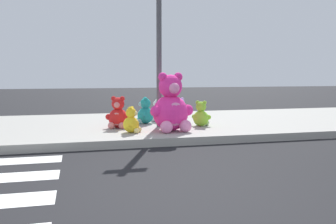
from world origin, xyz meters
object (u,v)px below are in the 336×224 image
object	(u,v)px
plush_lavender	(179,113)
plush_teal	(145,113)
plush_yellow	(132,122)
sign_pole	(159,46)
plush_lime	(201,116)
plush_pink_large	(171,108)
plush_red	(118,115)
plush_white	(159,111)

from	to	relation	value
plush_lavender	plush_teal	size ratio (longest dim) A/B	0.96
plush_teal	plush_yellow	size ratio (longest dim) A/B	1.19
plush_teal	plush_yellow	bearing A→B (deg)	-111.26
sign_pole	plush_lime	world-z (taller)	sign_pole
plush_lavender	plush_yellow	size ratio (longest dim) A/B	1.15
sign_pole	plush_pink_large	distance (m)	1.37
plush_lavender	plush_lime	distance (m)	0.74
plush_pink_large	plush_teal	xyz separation A→B (m)	(-0.31, 1.19, -0.22)
plush_yellow	sign_pole	bearing A→B (deg)	42.19
plush_yellow	plush_red	distance (m)	0.71
plush_teal	plush_red	bearing A→B (deg)	-140.81
sign_pole	plush_yellow	size ratio (longest dim) A/B	6.34
plush_pink_large	plush_yellow	distance (m)	0.83
plush_lime	plush_white	bearing A→B (deg)	121.89
plush_pink_large	plush_lavender	size ratio (longest dim) A/B	1.99
plush_white	plush_yellow	world-z (taller)	plush_white
plush_lavender	plush_lime	world-z (taller)	plush_lavender
plush_teal	plush_yellow	xyz separation A→B (m)	(-0.48, -1.22, -0.04)
plush_teal	plush_white	world-z (taller)	plush_teal
plush_lavender	plush_teal	bearing A→B (deg)	178.32
plush_pink_large	plush_teal	world-z (taller)	plush_pink_large
plush_red	plush_white	bearing A→B (deg)	41.71
sign_pole	plush_pink_large	xyz separation A→B (m)	(0.11, -0.58, -1.24)
plush_teal	plush_white	distance (m)	0.59
sign_pole	plush_white	distance (m)	1.81
plush_pink_large	sign_pole	bearing A→B (deg)	100.66
sign_pole	plush_white	size ratio (longest dim) A/B	5.65
plush_lavender	plush_white	xyz separation A→B (m)	(-0.39, 0.45, -0.01)
plush_yellow	plush_lime	xyz separation A→B (m)	(1.59, 0.53, 0.02)
sign_pole	plush_teal	distance (m)	1.59
plush_teal	plush_lime	distance (m)	1.31
plush_white	plush_red	world-z (taller)	plush_red
plush_lime	sign_pole	bearing A→B (deg)	174.54
plush_pink_large	plush_lime	distance (m)	0.97
sign_pole	plush_yellow	distance (m)	1.75
plush_yellow	plush_lavender	bearing A→B (deg)	42.98
plush_white	plush_pink_large	bearing A→B (deg)	-93.71
plush_lime	plush_yellow	bearing A→B (deg)	-161.62
plush_pink_large	plush_teal	bearing A→B (deg)	104.65
plush_lime	plush_lavender	bearing A→B (deg)	114.15
plush_white	plush_red	xyz separation A→B (m)	(-1.08, -0.96, 0.04)
plush_teal	sign_pole	bearing A→B (deg)	-71.65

